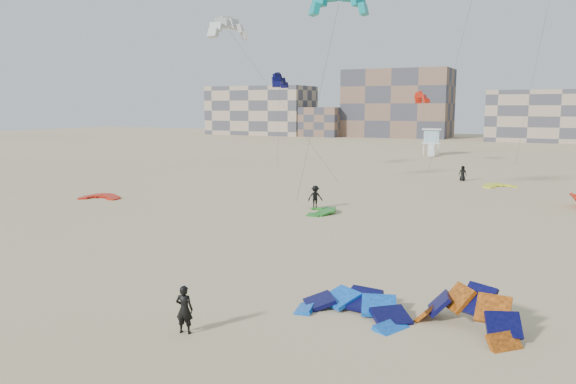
% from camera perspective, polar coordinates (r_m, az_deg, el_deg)
% --- Properties ---
extents(ground, '(320.00, 320.00, 0.00)m').
position_cam_1_polar(ground, '(21.76, -5.49, -13.52)').
color(ground, '#C4B483').
rests_on(ground, ground).
extents(kite_ground_blue, '(5.22, 5.45, 2.72)m').
position_cam_1_polar(kite_ground_blue, '(22.94, 6.43, -12.34)').
color(kite_ground_blue, blue).
rests_on(kite_ground_blue, ground).
extents(kite_ground_orange, '(5.49, 5.48, 4.12)m').
position_cam_1_polar(kite_ground_orange, '(22.40, 17.67, -13.25)').
color(kite_ground_orange, orange).
rests_on(kite_ground_orange, ground).
extents(kite_ground_red, '(4.30, 4.45, 0.92)m').
position_cam_1_polar(kite_ground_red, '(53.34, -18.54, -0.63)').
color(kite_ground_red, red).
rests_on(kite_ground_red, ground).
extents(kite_ground_green, '(4.46, 4.31, 1.18)m').
position_cam_1_polar(kite_ground_green, '(43.99, 3.26, -2.09)').
color(kite_ground_green, green).
rests_on(kite_ground_green, ground).
extents(kite_ground_yellow, '(4.72, 4.74, 0.78)m').
position_cam_1_polar(kite_ground_yellow, '(61.76, 20.65, 0.48)').
color(kite_ground_yellow, '#F3FF2F').
rests_on(kite_ground_yellow, ground).
extents(kitesurfer_main, '(0.73, 0.55, 1.81)m').
position_cam_1_polar(kitesurfer_main, '(21.18, -10.48, -11.64)').
color(kitesurfer_main, black).
rests_on(kitesurfer_main, ground).
extents(kitesurfer_c, '(1.39, 1.27, 1.87)m').
position_cam_1_polar(kitesurfer_c, '(45.56, 2.79, -0.51)').
color(kitesurfer_c, black).
rests_on(kitesurfer_c, ground).
extents(kitesurfer_e, '(0.91, 0.66, 1.71)m').
position_cam_1_polar(kitesurfer_e, '(65.27, 17.32, 1.82)').
color(kitesurfer_e, black).
rests_on(kitesurfer_e, ground).
extents(kite_fly_teal_a, '(5.70, 6.60, 16.68)m').
position_cam_1_polar(kite_fly_teal_a, '(45.85, 5.20, 18.54)').
color(kite_fly_teal_a, '#11A193').
rests_on(kite_fly_teal_a, ground).
extents(kite_fly_grey, '(12.38, 6.28, 15.70)m').
position_cam_1_polar(kite_fly_grey, '(54.29, -6.06, 16.04)').
color(kite_fly_grey, silver).
rests_on(kite_fly_grey, ground).
extents(kite_fly_navy, '(3.92, 6.38, 11.60)m').
position_cam_1_polar(kite_fly_navy, '(71.86, -0.85, 11.13)').
color(kite_fly_navy, '#0C0B3D').
rests_on(kite_fly_navy, ground).
extents(kite_fly_red, '(4.53, 4.52, 9.66)m').
position_cam_1_polar(kite_fly_red, '(81.32, 13.41, 9.22)').
color(kite_fly_red, red).
rests_on(kite_fly_red, ground).
extents(lifeguard_tower_far, '(3.76, 6.46, 4.47)m').
position_cam_1_polar(lifeguard_tower_far, '(99.22, 14.33, 4.95)').
color(lifeguard_tower_far, white).
rests_on(lifeguard_tower_far, ground).
extents(condo_west_a, '(30.00, 15.00, 14.00)m').
position_cam_1_polar(condo_west_a, '(167.78, -2.75, 8.26)').
color(condo_west_a, tan).
rests_on(condo_west_a, ground).
extents(condo_west_b, '(28.00, 14.00, 18.00)m').
position_cam_1_polar(condo_west_b, '(156.50, 11.09, 8.81)').
color(condo_west_b, brown).
rests_on(condo_west_b, ground).
extents(condo_mid, '(32.00, 16.00, 12.00)m').
position_cam_1_polar(condo_mid, '(147.16, 25.96, 6.96)').
color(condo_mid, tan).
rests_on(condo_mid, ground).
extents(condo_fill_left, '(12.00, 10.00, 8.00)m').
position_cam_1_polar(condo_fill_left, '(157.34, 3.35, 7.13)').
color(condo_fill_left, brown).
rests_on(condo_fill_left, ground).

